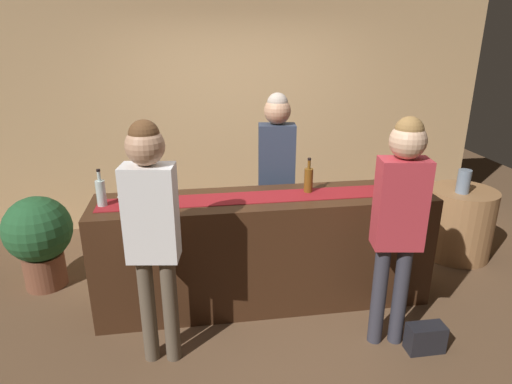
{
  "coord_description": "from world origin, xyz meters",
  "views": [
    {
      "loc": [
        -0.6,
        -3.37,
        2.28
      ],
      "look_at": [
        -0.08,
        0.0,
        1.04
      ],
      "focal_mm": 31.04,
      "sensor_mm": 36.0,
      "label": 1
    }
  ],
  "objects_px": {
    "wine_glass_near_customer": "(391,177)",
    "bartender": "(277,163)",
    "vase_on_side_table": "(464,181)",
    "wine_bottle_clear": "(101,193)",
    "potted_plant_tall": "(39,236)",
    "wine_glass_far_end": "(146,191)",
    "handbag": "(425,338)",
    "customer_sipping": "(400,211)",
    "wine_glass_mid_counter": "(121,194)",
    "wine_bottle_amber": "(308,180)",
    "round_side_table": "(459,223)",
    "customer_browsing": "(151,220)"
  },
  "relations": [
    {
      "from": "wine_glass_mid_counter",
      "to": "customer_sipping",
      "type": "xyz_separation_m",
      "value": [
        1.97,
        -0.67,
        0.01
      ]
    },
    {
      "from": "wine_glass_mid_counter",
      "to": "customer_browsing",
      "type": "bearing_deg",
      "value": -65.82
    },
    {
      "from": "vase_on_side_table",
      "to": "wine_glass_near_customer",
      "type": "bearing_deg",
      "value": -157.42
    },
    {
      "from": "wine_glass_far_end",
      "to": "customer_sipping",
      "type": "bearing_deg",
      "value": -21.22
    },
    {
      "from": "round_side_table",
      "to": "potted_plant_tall",
      "type": "distance_m",
      "value": 4.19
    },
    {
      "from": "vase_on_side_table",
      "to": "potted_plant_tall",
      "type": "bearing_deg",
      "value": 178.74
    },
    {
      "from": "wine_bottle_clear",
      "to": "wine_bottle_amber",
      "type": "xyz_separation_m",
      "value": [
        1.68,
        0.06,
        0.0
      ]
    },
    {
      "from": "wine_bottle_clear",
      "to": "wine_glass_far_end",
      "type": "height_order",
      "value": "wine_bottle_clear"
    },
    {
      "from": "customer_sipping",
      "to": "round_side_table",
      "type": "height_order",
      "value": "customer_sipping"
    },
    {
      "from": "wine_bottle_clear",
      "to": "handbag",
      "type": "distance_m",
      "value": 2.71
    },
    {
      "from": "wine_bottle_amber",
      "to": "round_side_table",
      "type": "relative_size",
      "value": 0.41
    },
    {
      "from": "wine_bottle_clear",
      "to": "round_side_table",
      "type": "bearing_deg",
      "value": 8.82
    },
    {
      "from": "vase_on_side_table",
      "to": "potted_plant_tall",
      "type": "distance_m",
      "value": 4.13
    },
    {
      "from": "wine_bottle_clear",
      "to": "customer_browsing",
      "type": "relative_size",
      "value": 0.17
    },
    {
      "from": "wine_glass_far_end",
      "to": "customer_browsing",
      "type": "distance_m",
      "value": 0.63
    },
    {
      "from": "wine_glass_far_end",
      "to": "vase_on_side_table",
      "type": "relative_size",
      "value": 0.6
    },
    {
      "from": "customer_browsing",
      "to": "round_side_table",
      "type": "relative_size",
      "value": 2.4
    },
    {
      "from": "wine_glass_mid_counter",
      "to": "bartender",
      "type": "height_order",
      "value": "bartender"
    },
    {
      "from": "wine_bottle_amber",
      "to": "wine_glass_near_customer",
      "type": "xyz_separation_m",
      "value": [
        0.74,
        -0.0,
        -0.01
      ]
    },
    {
      "from": "customer_browsing",
      "to": "potted_plant_tall",
      "type": "distance_m",
      "value": 1.75
    },
    {
      "from": "wine_glass_mid_counter",
      "to": "bartender",
      "type": "xyz_separation_m",
      "value": [
        1.35,
        0.61,
        0.01
      ]
    },
    {
      "from": "wine_bottle_clear",
      "to": "handbag",
      "type": "bearing_deg",
      "value": -19.61
    },
    {
      "from": "customer_sipping",
      "to": "vase_on_side_table",
      "type": "xyz_separation_m",
      "value": [
        1.27,
        1.16,
        -0.24
      ]
    },
    {
      "from": "round_side_table",
      "to": "vase_on_side_table",
      "type": "bearing_deg",
      "value": -138.49
    },
    {
      "from": "wine_bottle_clear",
      "to": "potted_plant_tall",
      "type": "height_order",
      "value": "wine_bottle_clear"
    },
    {
      "from": "wine_glass_mid_counter",
      "to": "vase_on_side_table",
      "type": "xyz_separation_m",
      "value": [
        3.25,
        0.49,
        -0.23
      ]
    },
    {
      "from": "wine_glass_near_customer",
      "to": "potted_plant_tall",
      "type": "height_order",
      "value": "wine_glass_near_customer"
    },
    {
      "from": "bartender",
      "to": "potted_plant_tall",
      "type": "height_order",
      "value": "bartender"
    },
    {
      "from": "wine_bottle_amber",
      "to": "wine_glass_far_end",
      "type": "xyz_separation_m",
      "value": [
        -1.34,
        -0.06,
        -0.01
      ]
    },
    {
      "from": "wine_glass_near_customer",
      "to": "wine_glass_mid_counter",
      "type": "relative_size",
      "value": 1.0
    },
    {
      "from": "wine_glass_near_customer",
      "to": "bartender",
      "type": "distance_m",
      "value": 1.05
    },
    {
      "from": "customer_sipping",
      "to": "handbag",
      "type": "distance_m",
      "value": 1.03
    },
    {
      "from": "wine_bottle_amber",
      "to": "wine_glass_mid_counter",
      "type": "bearing_deg",
      "value": -176.74
    },
    {
      "from": "wine_glass_far_end",
      "to": "bartender",
      "type": "bearing_deg",
      "value": 26.4
    },
    {
      "from": "wine_glass_near_customer",
      "to": "vase_on_side_table",
      "type": "relative_size",
      "value": 0.6
    },
    {
      "from": "wine_bottle_amber",
      "to": "handbag",
      "type": "relative_size",
      "value": 1.08
    },
    {
      "from": "wine_glass_far_end",
      "to": "customer_sipping",
      "type": "distance_m",
      "value": 1.92
    },
    {
      "from": "wine_bottle_amber",
      "to": "bartender",
      "type": "distance_m",
      "value": 0.55
    },
    {
      "from": "wine_glass_mid_counter",
      "to": "potted_plant_tall",
      "type": "distance_m",
      "value": 1.2
    },
    {
      "from": "round_side_table",
      "to": "potted_plant_tall",
      "type": "bearing_deg",
      "value": 179.7
    },
    {
      "from": "wine_bottle_clear",
      "to": "wine_glass_near_customer",
      "type": "distance_m",
      "value": 2.41
    },
    {
      "from": "wine_bottle_amber",
      "to": "round_side_table",
      "type": "bearing_deg",
      "value": 14.79
    },
    {
      "from": "bartender",
      "to": "customer_sipping",
      "type": "distance_m",
      "value": 1.42
    },
    {
      "from": "wine_bottle_clear",
      "to": "wine_bottle_amber",
      "type": "relative_size",
      "value": 1.0
    },
    {
      "from": "wine_glass_mid_counter",
      "to": "potted_plant_tall",
      "type": "height_order",
      "value": "wine_glass_mid_counter"
    },
    {
      "from": "round_side_table",
      "to": "handbag",
      "type": "xyz_separation_m",
      "value": [
        -1.1,
        -1.39,
        -0.26
      ]
    },
    {
      "from": "wine_glass_near_customer",
      "to": "customer_sipping",
      "type": "bearing_deg",
      "value": -110.63
    },
    {
      "from": "customer_sipping",
      "to": "wine_bottle_amber",
      "type": "bearing_deg",
      "value": 130.1
    },
    {
      "from": "wine_glass_far_end",
      "to": "handbag",
      "type": "xyz_separation_m",
      "value": [
        2.04,
        -0.85,
        -0.98
      ]
    },
    {
      "from": "wine_glass_mid_counter",
      "to": "wine_bottle_clear",
      "type": "bearing_deg",
      "value": 171.66
    }
  ]
}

